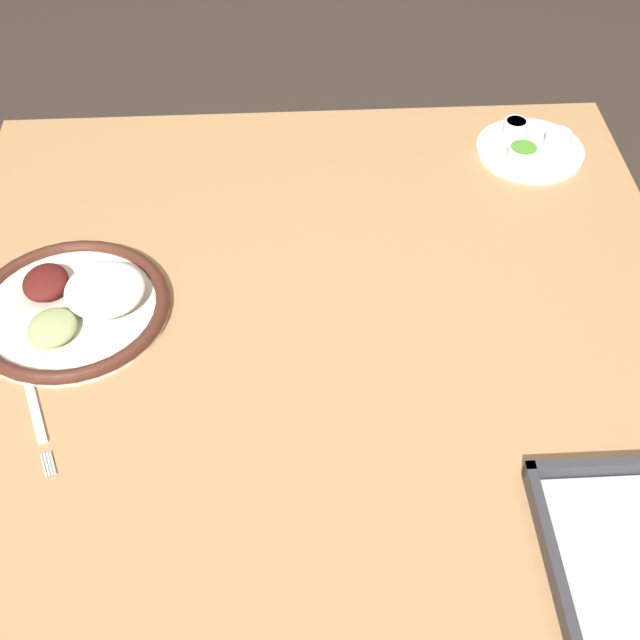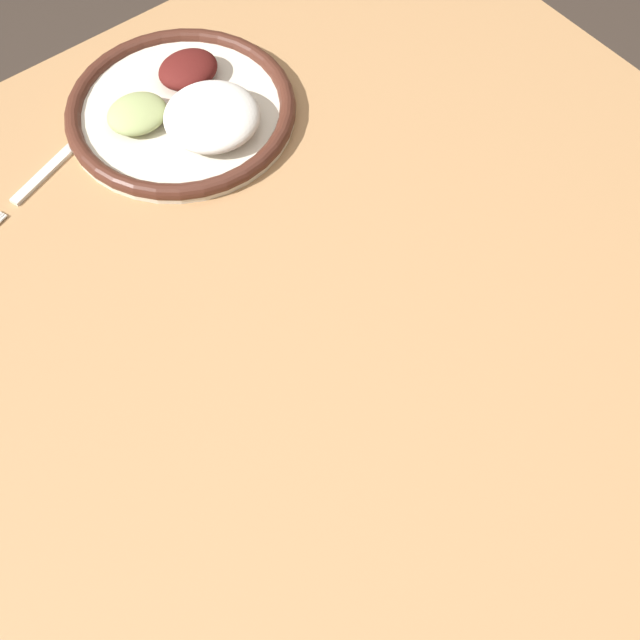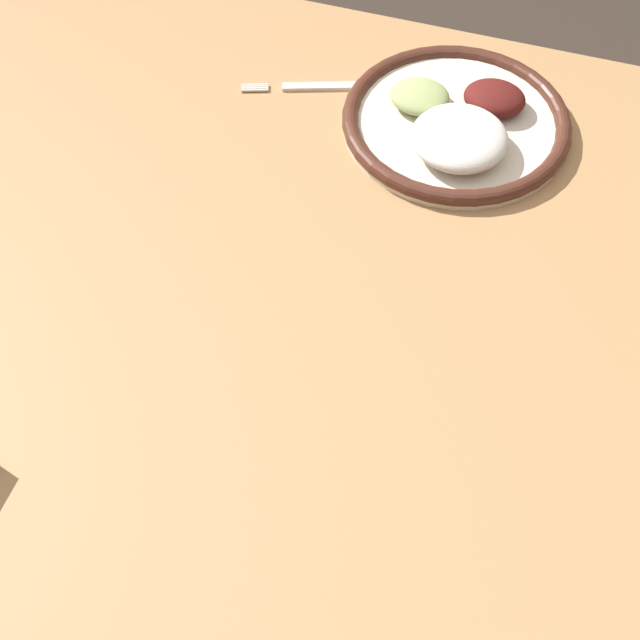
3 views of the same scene
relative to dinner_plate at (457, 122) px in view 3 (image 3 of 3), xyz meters
name	(u,v)px [view 3 (image 3 of 3)]	position (x,y,z in m)	size (l,w,h in m)	color
ground_plane	(306,588)	(0.09, 0.34, -0.79)	(8.00, 8.00, 0.00)	#382D26
dining_table	(298,382)	(0.09, 0.34, -0.12)	(1.17, 1.08, 0.78)	#AD7F51
dinner_plate	(457,122)	(0.00, 0.00, 0.00)	(0.28, 0.28, 0.05)	beige
fork	(333,86)	(0.17, -0.03, -0.01)	(0.21, 0.08, 0.00)	silver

